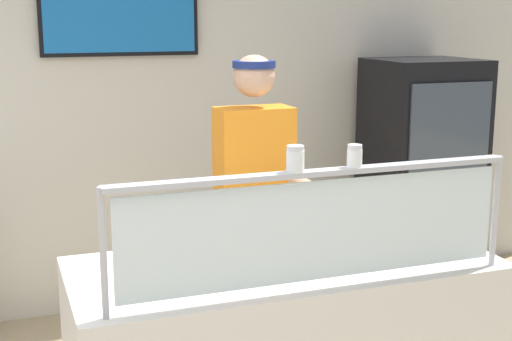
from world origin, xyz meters
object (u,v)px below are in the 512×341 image
(parmesan_shaker, at_px, (295,160))
(drink_fridge, at_px, (421,177))
(worker_figure, at_px, (255,203))
(pizza_tray, at_px, (311,251))
(pizza_server, at_px, (313,247))
(pepper_flake_shaker, at_px, (355,157))

(parmesan_shaker, distance_m, drink_fridge, 2.75)
(worker_figure, bearing_deg, drink_fridge, 30.12)
(pizza_tray, height_order, pizza_server, pizza_server)
(pepper_flake_shaker, distance_m, drink_fridge, 2.60)
(pepper_flake_shaker, relative_size, worker_figure, 0.05)
(pizza_tray, height_order, worker_figure, worker_figure)
(pizza_server, height_order, drink_fridge, drink_fridge)
(pizza_tray, xyz_separation_m, parmesan_shaker, (-0.24, -0.37, 0.48))
(pizza_server, bearing_deg, worker_figure, 107.57)
(pizza_tray, height_order, pepper_flake_shaker, pepper_flake_shaker)
(pizza_server, height_order, pepper_flake_shaker, pepper_flake_shaker)
(drink_fridge, bearing_deg, pepper_flake_shaker, -128.59)
(pizza_tray, distance_m, pepper_flake_shaker, 0.60)
(drink_fridge, bearing_deg, pizza_tray, -134.50)
(pizza_tray, distance_m, pizza_server, 0.03)
(pizza_server, distance_m, drink_fridge, 2.27)
(pepper_flake_shaker, bearing_deg, pizza_server, 89.19)
(parmesan_shaker, xyz_separation_m, worker_figure, (0.23, 1.06, -0.44))
(pizza_server, bearing_deg, pizza_tray, 115.87)
(worker_figure, bearing_deg, parmesan_shaker, -102.48)
(pizza_server, bearing_deg, drink_fridge, 63.08)
(pizza_tray, relative_size, parmesan_shaker, 5.44)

